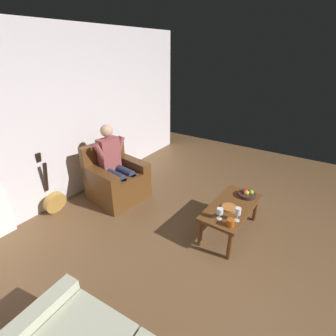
# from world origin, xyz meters

# --- Properties ---
(ground_plane) EXTENTS (7.50, 7.50, 0.00)m
(ground_plane) POSITION_xyz_m (0.00, 0.00, 0.00)
(ground_plane) COLOR brown
(wall_back) EXTENTS (5.72, 0.06, 2.70)m
(wall_back) POSITION_xyz_m (0.00, -3.15, 1.35)
(wall_back) COLOR silver
(wall_back) RESTS_ON ground
(armchair) EXTENTS (0.92, 0.90, 0.94)m
(armchair) POSITION_xyz_m (-0.12, -2.44, 0.33)
(armchair) COLOR #573417
(armchair) RESTS_ON ground
(person_seated) EXTENTS (0.61, 0.63, 1.27)m
(person_seated) POSITION_xyz_m (-0.12, -2.44, 0.67)
(person_seated) COLOR brown
(person_seated) RESTS_ON ground
(coffee_table) EXTENTS (1.07, 0.55, 0.44)m
(coffee_table) POSITION_xyz_m (-0.30, -0.49, 0.37)
(coffee_table) COLOR brown
(coffee_table) RESTS_ON ground
(guitar) EXTENTS (0.35, 0.29, 0.97)m
(guitar) POSITION_xyz_m (0.74, -2.95, 0.21)
(guitar) COLOR #B6883C
(guitar) RESTS_ON ground
(wine_glass_near) EXTENTS (0.07, 0.07, 0.18)m
(wine_glass_near) POSITION_xyz_m (-0.02, -0.33, 0.56)
(wine_glass_near) COLOR silver
(wine_glass_near) RESTS_ON coffee_table
(wine_glass_far) EXTENTS (0.08, 0.08, 0.15)m
(wine_glass_far) POSITION_xyz_m (0.06, -0.52, 0.54)
(wine_glass_far) COLOR silver
(wine_glass_far) RESTS_ON coffee_table
(fruit_bowl) EXTENTS (0.25, 0.25, 0.11)m
(fruit_bowl) POSITION_xyz_m (-0.64, -0.40, 0.47)
(fruit_bowl) COLOR #36221C
(fruit_bowl) RESTS_ON coffee_table
(decorative_dish) EXTENTS (0.20, 0.20, 0.02)m
(decorative_dish) POSITION_xyz_m (-0.22, -0.50, 0.45)
(decorative_dish) COLOR #B0682F
(decorative_dish) RESTS_ON coffee_table
(candle_jar) EXTENTS (0.09, 0.09, 0.09)m
(candle_jar) POSITION_xyz_m (0.12, -0.36, 0.48)
(candle_jar) COLOR #AC4D13
(candle_jar) RESTS_ON coffee_table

